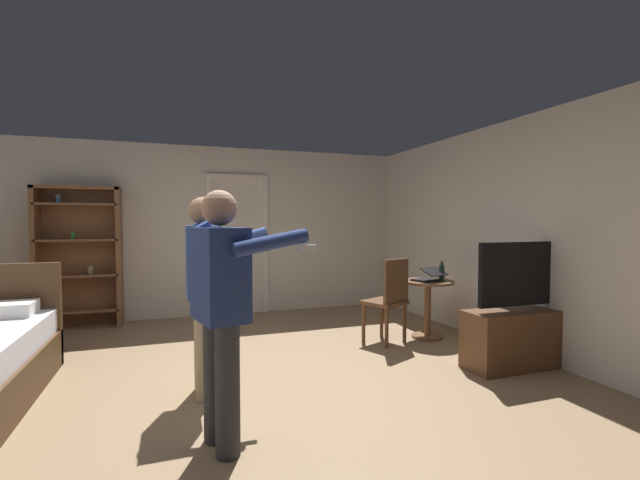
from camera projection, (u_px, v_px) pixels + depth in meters
ground_plane at (233, 396)px, 3.47m from camera, size 6.90×6.90×0.00m
wall_back at (203, 231)px, 6.43m from camera, size 6.40×0.12×2.54m
wall_right at (536, 236)px, 4.45m from camera, size 0.12×6.52×2.54m
doorway_frame at (237, 234)px, 6.52m from camera, size 0.93×0.08×2.13m
bookshelf at (79, 252)px, 5.69m from camera, size 1.04×0.32×1.88m
tv_flatscreen at (522, 330)px, 4.18m from camera, size 1.18×0.40×1.22m
side_table at (428, 299)px, 5.21m from camera, size 0.63×0.63×0.70m
laptop at (429, 277)px, 5.15m from camera, size 0.41×0.41×0.17m
bottle_on_table at (442, 272)px, 5.16m from camera, size 0.06×0.06×0.24m
wooden_chair at (389, 297)px, 4.96m from camera, size 0.55×0.55×0.99m
person_blue_shirt at (222, 302)px, 2.65m from camera, size 0.77×0.57×1.61m
person_striped_shirt at (205, 282)px, 3.48m from camera, size 0.67×0.54×1.62m
suitcase_dark at (28, 338)px, 4.53m from camera, size 0.64×0.49×0.38m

